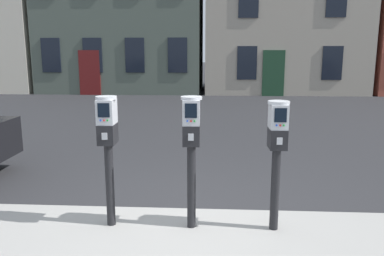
% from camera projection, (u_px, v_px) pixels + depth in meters
% --- Properties ---
extents(ground_plane, '(160.00, 160.00, 0.00)m').
position_uv_depth(ground_plane, '(177.00, 226.00, 4.42)').
color(ground_plane, '#28282B').
extents(parking_meter_near_kerb, '(0.22, 0.25, 1.40)m').
position_uv_depth(parking_meter_near_kerb, '(108.00, 138.00, 3.97)').
color(parking_meter_near_kerb, black).
rests_on(parking_meter_near_kerb, sidewalk_slab).
extents(parking_meter_twin_adjacent, '(0.22, 0.25, 1.40)m').
position_uv_depth(parking_meter_twin_adjacent, '(191.00, 139.00, 3.92)').
color(parking_meter_twin_adjacent, black).
rests_on(parking_meter_twin_adjacent, sidewalk_slab).
extents(parking_meter_end_of_row, '(0.22, 0.25, 1.36)m').
position_uv_depth(parking_meter_end_of_row, '(277.00, 142.00, 3.87)').
color(parking_meter_end_of_row, black).
rests_on(parking_meter_end_of_row, sidewalk_slab).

